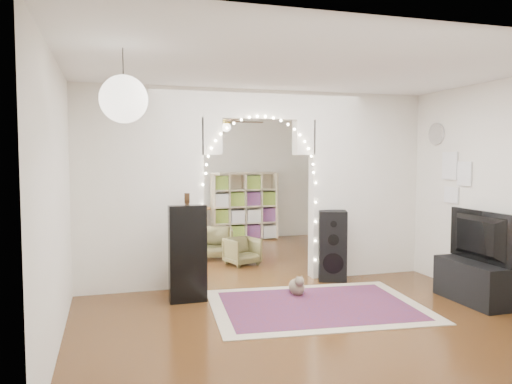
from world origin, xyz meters
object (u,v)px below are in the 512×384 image
object	(u,v)px
media_console	(473,282)
bookcase	(244,206)
acoustic_guitar	(188,255)
dining_chair_left	(216,243)
dining_chair_right	(242,251)
floor_speaker	(332,246)
dining_table	(177,210)

from	to	relation	value
media_console	bookcase	size ratio (longest dim) A/B	0.69
acoustic_guitar	dining_chair_left	world-z (taller)	acoustic_guitar
bookcase	dining_chair_left	bearing A→B (deg)	-137.50
acoustic_guitar	bookcase	xyz separation A→B (m)	(1.79, 3.75, 0.24)
bookcase	dining_chair_right	world-z (taller)	bookcase
floor_speaker	dining_chair_right	bearing A→B (deg)	146.63
dining_table	dining_chair_left	size ratio (longest dim) A/B	2.15
floor_speaker	bookcase	xyz separation A→B (m)	(-0.29, 3.75, 0.22)
media_console	dining_chair_left	bearing A→B (deg)	125.06
dining_table	bookcase	bearing A→B (deg)	-4.79
bookcase	dining_chair_left	size ratio (longest dim) A/B	2.44
bookcase	dining_table	distance (m)	1.44
bookcase	dining_chair_left	distance (m)	2.07
dining_chair_left	dining_table	bearing A→B (deg)	116.38
media_console	bookcase	distance (m)	5.47
dining_chair_right	acoustic_guitar	bearing A→B (deg)	-147.02
floor_speaker	dining_chair_right	size ratio (longest dim) A/B	2.04
dining_table	floor_speaker	bearing A→B (deg)	-71.02
dining_chair_right	dining_table	bearing A→B (deg)	90.01
dining_chair_right	floor_speaker	bearing A→B (deg)	-72.19
floor_speaker	dining_chair_left	xyz separation A→B (m)	(-1.28, 1.99, -0.23)
floor_speaker	dining_table	xyz separation A→B (m)	(-1.73, 3.72, 0.18)
dining_chair_right	media_console	bearing A→B (deg)	-70.93
dining_table	dining_chair_left	world-z (taller)	dining_table
bookcase	dining_chair_right	bearing A→B (deg)	-124.11
media_console	dining_chair_left	xyz separation A→B (m)	(-2.45, 3.49, 0.02)
media_console	dining_table	xyz separation A→B (m)	(-2.90, 5.22, 0.43)
bookcase	dining_chair_left	world-z (taller)	bookcase
media_console	bookcase	xyz separation A→B (m)	(-1.46, 5.25, 0.47)
media_console	bookcase	world-z (taller)	bookcase
dining_chair_left	bookcase	bearing A→B (deg)	72.52
dining_table	dining_chair_right	xyz separation A→B (m)	(0.76, -2.36, -0.46)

